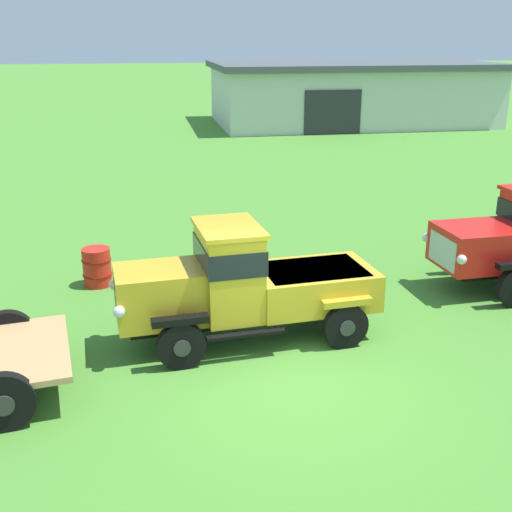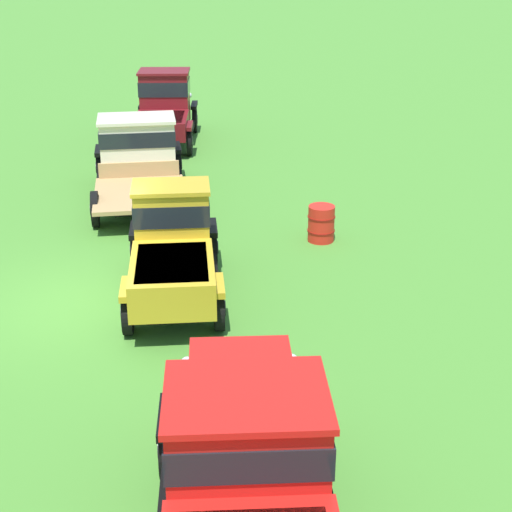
{
  "view_description": "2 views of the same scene",
  "coord_description": "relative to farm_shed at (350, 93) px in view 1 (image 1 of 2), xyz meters",
  "views": [
    {
      "loc": [
        -2.18,
        -8.77,
        5.29
      ],
      "look_at": [
        0.0,
        3.38,
        1.0
      ],
      "focal_mm": 45.0,
      "sensor_mm": 36.0,
      "label": 1
    },
    {
      "loc": [
        13.74,
        3.31,
        6.81
      ],
      "look_at": [
        0.0,
        3.38,
        1.0
      ],
      "focal_mm": 55.0,
      "sensor_mm": 36.0,
      "label": 2
    }
  ],
  "objects": [
    {
      "name": "farm_shed",
      "position": [
        0.0,
        0.0,
        0.0
      ],
      "size": [
        16.78,
        9.74,
        3.66
      ],
      "color": "silver",
      "rests_on": "ground"
    },
    {
      "name": "ground_plane",
      "position": [
        -10.73,
        -30.22,
        -1.85
      ],
      "size": [
        240.0,
        240.0,
        0.0
      ],
      "primitive_type": "plane",
      "color": "#47842D"
    },
    {
      "name": "vintage_truck_midrow_center",
      "position": [
        -11.26,
        -28.48,
        -0.78
      ],
      "size": [
        4.84,
        2.16,
        2.17
      ],
      "color": "black",
      "rests_on": "ground"
    },
    {
      "name": "oil_drum_near_fence",
      "position": [
        -14.02,
        -25.31,
        -1.43
      ],
      "size": [
        0.64,
        0.64,
        0.85
      ],
      "color": "red",
      "rests_on": "ground"
    }
  ]
}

